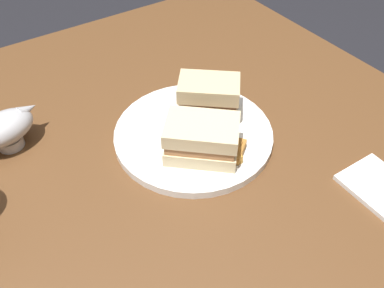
% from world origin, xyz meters
% --- Properties ---
extents(plate, '(0.27, 0.27, 0.01)m').
position_xyz_m(plate, '(-0.08, 0.06, 0.75)').
color(plate, white).
rests_on(plate, dining_table).
extents(sandwich_half_left, '(0.13, 0.14, 0.06)m').
position_xyz_m(sandwich_half_left, '(-0.03, 0.04, 0.79)').
color(sandwich_half_left, beige).
rests_on(sandwich_half_left, plate).
extents(sandwich_half_right, '(0.12, 0.12, 0.07)m').
position_xyz_m(sandwich_half_right, '(-0.10, 0.11, 0.80)').
color(sandwich_half_right, '#CCB284').
rests_on(sandwich_half_right, plate).
extents(potato_wedge_front, '(0.04, 0.05, 0.02)m').
position_xyz_m(potato_wedge_front, '(0.01, 0.08, 0.77)').
color(potato_wedge_front, '#AD702D').
rests_on(potato_wedge_front, plate).
extents(potato_wedge_middle, '(0.05, 0.05, 0.02)m').
position_xyz_m(potato_wedge_middle, '(0.01, 0.08, 0.77)').
color(potato_wedge_middle, '#AD702D').
rests_on(potato_wedge_middle, plate).
extents(potato_wedge_back, '(0.03, 0.05, 0.02)m').
position_xyz_m(potato_wedge_back, '(0.02, 0.06, 0.77)').
color(potato_wedge_back, gold).
rests_on(potato_wedge_back, plate).
extents(gravy_boat, '(0.09, 0.12, 0.06)m').
position_xyz_m(gravy_boat, '(-0.23, -0.21, 0.79)').
color(gravy_boat, '#B7B7BC').
rests_on(gravy_boat, dining_table).
extents(napkin, '(0.11, 0.09, 0.01)m').
position_xyz_m(napkin, '(0.18, 0.23, 0.75)').
color(napkin, white).
rests_on(napkin, dining_table).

